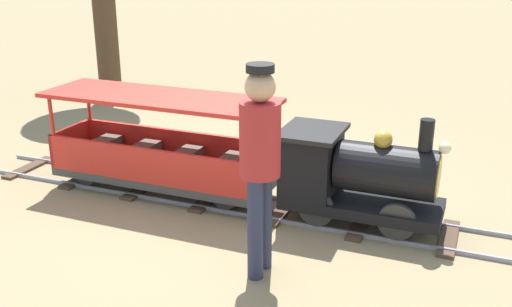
% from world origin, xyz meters
% --- Properties ---
extents(ground_plane, '(60.00, 60.00, 0.00)m').
position_xyz_m(ground_plane, '(0.00, 0.00, 0.00)').
color(ground_plane, '#8C7A56').
extents(track, '(0.70, 6.05, 0.04)m').
position_xyz_m(track, '(0.00, 0.20, 0.02)').
color(track, gray).
rests_on(track, ground_plane).
extents(locomotive, '(0.66, 1.45, 1.00)m').
position_xyz_m(locomotive, '(0.00, 1.24, 0.48)').
color(locomotive, black).
rests_on(locomotive, ground_plane).
extents(passenger_car, '(0.76, 2.35, 0.97)m').
position_xyz_m(passenger_car, '(0.00, -0.70, 0.42)').
color(passenger_car, '#3F3F3F').
rests_on(passenger_car, ground_plane).
extents(conductor_person, '(0.30, 0.30, 1.62)m').
position_xyz_m(conductor_person, '(1.08, 0.78, 0.96)').
color(conductor_person, '#282D47').
rests_on(conductor_person, ground_plane).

